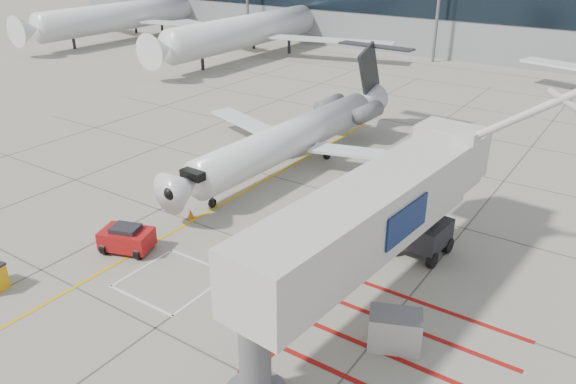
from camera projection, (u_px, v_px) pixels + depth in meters
The scene contains 9 objects.
ground_plane at pixel (217, 284), 26.66m from camera, with size 260.00×260.00×0.00m, color #9E9A88.
regional_jet at pixel (275, 126), 37.19m from camera, with size 21.17×26.69×7.00m, color silver, non-canonical shape.
jet_bridge at pixel (362, 232), 23.22m from camera, with size 9.26×19.55×7.82m, color silver, non-canonical shape.
pushback_tug at pixel (127, 238), 29.14m from camera, with size 2.58×1.61×1.51m, color #AB1012, non-canonical shape.
baggage_cart at pixel (310, 236), 29.50m from camera, with size 2.09×1.32×1.32m, color slate, non-canonical shape.
ground_power_unit at pixel (395, 330), 22.28m from camera, with size 2.06×1.20×1.63m, color beige, non-canonical shape.
cone_nose at pixel (191, 214), 32.69m from camera, with size 0.38×0.38×0.53m, color orange.
cone_side at pixel (303, 235), 30.35m from camera, with size 0.39×0.39×0.55m, color red.
bg_aircraft_b at pixel (262, 7), 74.59m from camera, with size 36.48×40.53×12.16m, color silver, non-canonical shape.
Camera 1 is at (15.32, -16.61, 15.18)m, focal length 35.00 mm.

